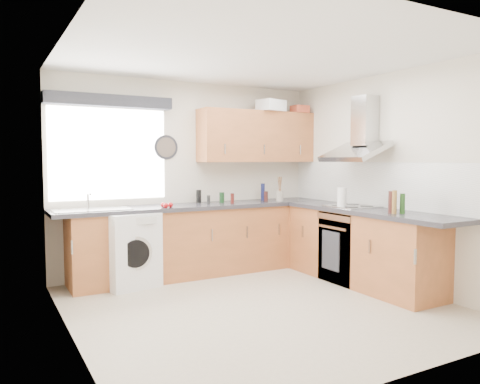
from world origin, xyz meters
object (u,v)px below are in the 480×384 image
upper_cabinets (257,137)px  extractor_hood (360,136)px  washing_machine (128,249)px  oven (351,246)px

upper_cabinets → extractor_hood: bearing=-63.9°
extractor_hood → washing_machine: extractor_hood is taller
oven → washing_machine: washing_machine is taller
upper_cabinets → washing_machine: (-1.89, -0.23, -1.37)m
oven → extractor_hood: bearing=-0.0°
washing_machine → upper_cabinets: bearing=-4.5°
extractor_hood → upper_cabinets: (-0.65, 1.33, 0.03)m
extractor_hood → washing_machine: size_ratio=0.90×
extractor_hood → upper_cabinets: size_ratio=0.46×
upper_cabinets → washing_machine: bearing=-173.2°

